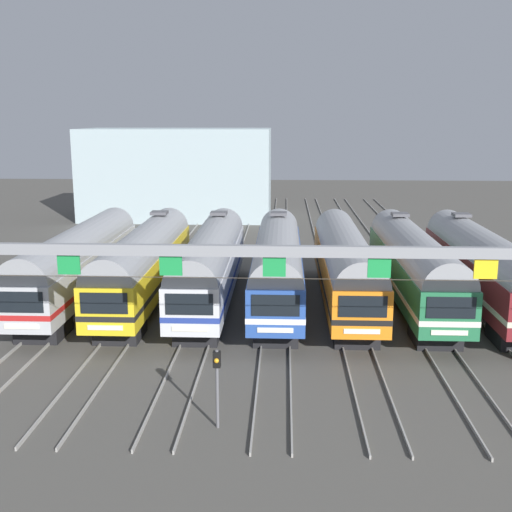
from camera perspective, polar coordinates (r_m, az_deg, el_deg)
The scene contains 12 objects.
ground_plane at distance 39.45m, azimuth 1.92°, elevation -4.41°, with size 160.00×160.00×0.00m, color #4C4944.
track_bed at distance 55.93m, azimuth 2.12°, elevation 0.68°, with size 25.99×70.00×0.15m.
commuter_train_stainless at distance 40.75m, azimuth -15.53°, elevation -0.42°, with size 2.88×18.06×4.77m.
commuter_train_yellow at distance 39.69m, azimuth -9.92°, elevation -0.48°, with size 2.88×18.06×5.05m.
commuter_train_silver at distance 39.01m, azimuth -4.06°, elevation -0.54°, with size 2.88×18.06×5.05m.
commuter_train_blue at distance 38.76m, azimuth 1.95°, elevation -0.60°, with size 2.88×18.06×5.05m.
commuter_train_orange at distance 38.93m, azimuth 7.96°, elevation -0.66°, with size 2.88×18.06×4.77m.
commuter_train_green at distance 39.54m, azimuth 13.86°, elevation -0.70°, with size 2.88×18.06×5.05m.
commuter_train_maroon at distance 40.54m, azimuth 19.52°, elevation -0.74°, with size 2.88×18.06×5.05m.
catenary_gantry at distance 24.99m, azimuth 1.64°, elevation -1.39°, with size 29.72×0.44×6.97m.
yard_signal_mast at distance 23.81m, azimuth -3.51°, elevation -10.49°, with size 0.28×0.35×3.06m.
maintenance_building at distance 73.69m, azimuth -7.01°, elevation 7.32°, with size 20.99×10.00×10.09m, color #9EB2B7.
Camera 1 is at (0.36, -37.78, 11.36)m, focal length 44.76 mm.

